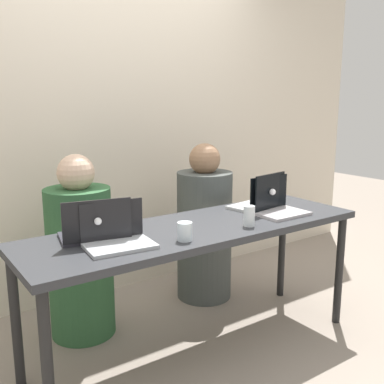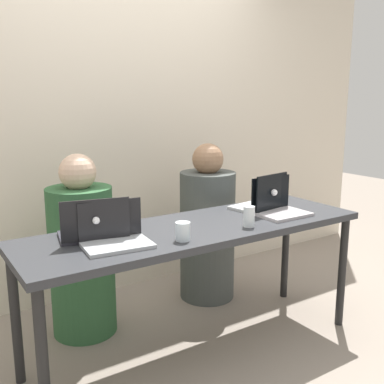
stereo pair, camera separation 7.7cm
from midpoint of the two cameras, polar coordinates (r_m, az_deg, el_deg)
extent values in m
plane|color=gray|center=(2.81, 1.55, -19.35)|extent=(12.00, 12.00, 0.00)
cube|color=beige|center=(3.39, -9.41, 9.75)|extent=(5.17, 0.10, 2.68)
cube|color=#2C2E32|center=(2.51, 1.64, -4.72)|extent=(1.99, 0.61, 0.04)
cylinder|color=black|center=(2.08, -17.33, -20.48)|extent=(0.05, 0.05, 0.72)
cylinder|color=black|center=(3.09, 19.21, -9.61)|extent=(0.05, 0.05, 0.72)
cylinder|color=black|center=(2.51, -20.66, -14.77)|extent=(0.05, 0.05, 0.72)
cylinder|color=black|center=(3.39, 12.42, -7.25)|extent=(0.05, 0.05, 0.72)
cylinder|color=#2E5C35|center=(2.88, -13.01, -8.57)|extent=(0.49, 0.49, 0.93)
sphere|color=beige|center=(2.74, -13.55, 2.47)|extent=(0.22, 0.22, 0.22)
cylinder|color=#484E4B|center=(3.30, 2.62, -5.54)|extent=(0.49, 0.49, 0.94)
sphere|color=#997051|center=(3.17, 2.72, 4.20)|extent=(0.22, 0.22, 0.22)
cube|color=#B6B0B5|center=(2.77, 12.28, -2.76)|extent=(0.30, 0.22, 0.02)
cube|color=black|center=(2.82, 10.71, -0.10)|extent=(0.30, 0.01, 0.20)
sphere|color=white|center=(2.83, 10.51, -0.05)|extent=(0.04, 0.04, 0.04)
cube|color=#36343F|center=(2.35, -11.56, -5.36)|extent=(0.37, 0.28, 0.02)
cube|color=black|center=(2.21, -11.18, -3.48)|extent=(0.33, 0.08, 0.20)
sphere|color=white|center=(2.20, -11.11, -3.57)|extent=(0.04, 0.04, 0.04)
cube|color=#B5B9BB|center=(2.91, 8.87, -1.94)|extent=(0.32, 0.28, 0.02)
cube|color=black|center=(2.81, 10.93, -0.01)|extent=(0.28, 0.06, 0.22)
sphere|color=white|center=(2.80, 11.18, -0.05)|extent=(0.04, 0.04, 0.04)
cube|color=#B1B5BB|center=(2.17, -8.40, -6.73)|extent=(0.34, 0.24, 0.02)
cube|color=black|center=(2.23, -9.39, -3.42)|extent=(0.32, 0.04, 0.19)
sphere|color=white|center=(2.25, -9.50, -3.34)|extent=(0.03, 0.03, 0.03)
cylinder|color=silver|center=(2.23, -0.19, -5.03)|extent=(0.08, 0.08, 0.09)
cylinder|color=silver|center=(2.24, -0.19, -5.54)|extent=(0.07, 0.07, 0.05)
cylinder|color=white|center=(2.49, 8.13, -3.10)|extent=(0.06, 0.06, 0.11)
cylinder|color=silver|center=(2.50, 8.11, -3.67)|extent=(0.06, 0.06, 0.06)
camera|label=1|loc=(0.04, -89.12, 0.19)|focal=42.00mm
camera|label=2|loc=(0.04, 90.88, -0.19)|focal=42.00mm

